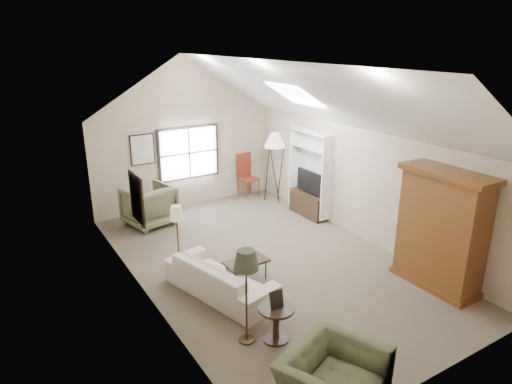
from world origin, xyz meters
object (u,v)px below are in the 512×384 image
armchair_near (333,382)px  coffee_table (246,271)px  armoire (441,230)px  side_chair (249,175)px  armchair_far (149,206)px  side_table (276,323)px  sofa (221,277)px

armchair_near → coffee_table: (0.69, 3.26, -0.19)m
armoire → armchair_near: bearing=-160.2°
armoire → armchair_near: (-3.61, -1.30, -0.70)m
armchair_near → side_chair: (3.23, 7.40, 0.22)m
armchair_far → coffee_table: 3.67m
coffee_table → side_chair: bearing=58.5°
armchair_near → armchair_far: size_ratio=1.13×
coffee_table → side_table: 1.83m
sofa → coffee_table: 0.64m
coffee_table → armchair_far: bearing=99.7°
side_table → side_chair: 6.65m
armchair_far → armoire: bearing=109.5°
side_chair → armchair_far: bearing=-176.2°
side_table → side_chair: side_chair is taller
sofa → armchair_near: (-0.08, -3.10, 0.07)m
armchair_far → side_table: armchair_far is taller
armchair_near → coffee_table: armchair_near is taller
armoire → armchair_far: size_ratio=2.03×
coffee_table → side_table: side_table is taller
armoire → side_chair: 6.13m
side_chair → coffee_table: bearing=-127.3°
armchair_far → side_chair: side_chair is taller
coffee_table → side_chair: 4.87m
armchair_near → sofa: bearing=67.1°
armoire → armchair_near: armoire is taller
armchair_far → coffee_table: (0.62, -3.60, -0.28)m
armoire → sofa: (-3.53, 1.80, -0.78)m
armchair_far → side_table: (0.10, -5.36, -0.21)m
armchair_near → side_table: armchair_near is taller
sofa → side_chair: (3.15, 4.30, 0.30)m
armchair_far → side_table: bearing=78.2°
side_table → armchair_far: bearing=91.1°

